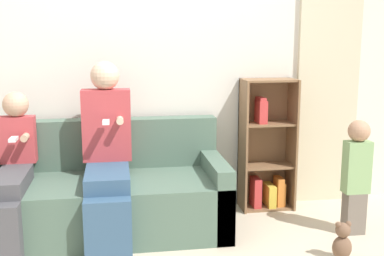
{
  "coord_description": "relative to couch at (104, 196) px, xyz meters",
  "views": [
    {
      "loc": [
        -0.27,
        -3.03,
        1.45
      ],
      "look_at": [
        0.3,
        0.56,
        0.76
      ],
      "focal_mm": 45.0,
      "sensor_mm": 36.0,
      "label": 1
    }
  ],
  "objects": [
    {
      "name": "child_seated",
      "position": [
        -0.62,
        -0.14,
        0.27
      ],
      "size": [
        0.26,
        0.81,
        1.06
      ],
      "color": "#47474C",
      "rests_on": "ground_plane"
    },
    {
      "name": "bookshelf",
      "position": [
        1.37,
        0.31,
        0.22
      ],
      "size": [
        0.45,
        0.27,
        1.11
      ],
      "color": "brown",
      "rests_on": "ground_plane"
    },
    {
      "name": "curtain_panel",
      "position": [
        1.94,
        0.4,
        0.77
      ],
      "size": [
        0.55,
        0.04,
        2.08
      ],
      "color": "beige",
      "rests_on": "ground_plane"
    },
    {
      "name": "couch",
      "position": [
        0.0,
        0.0,
        0.0
      ],
      "size": [
        1.83,
        0.84,
        0.81
      ],
      "color": "#4C6656",
      "rests_on": "ground_plane"
    },
    {
      "name": "ground_plane",
      "position": [
        0.38,
        -0.52,
        -0.27
      ],
      "size": [
        14.0,
        14.0,
        0.0
      ],
      "primitive_type": "plane",
      "color": "beige"
    },
    {
      "name": "back_wall",
      "position": [
        0.38,
        0.45,
        1.0
      ],
      "size": [
        10.0,
        0.06,
        2.55
      ],
      "color": "silver",
      "rests_on": "ground_plane"
    },
    {
      "name": "teddy_bear",
      "position": [
        1.56,
        -0.76,
        -0.15
      ],
      "size": [
        0.13,
        0.11,
        0.26
      ],
      "color": "brown",
      "rests_on": "ground_plane"
    },
    {
      "name": "toddler_standing",
      "position": [
        1.85,
        -0.36,
        0.2
      ],
      "size": [
        0.19,
        0.16,
        0.86
      ],
      "color": "#70665B",
      "rests_on": "ground_plane"
    },
    {
      "name": "adult_seated",
      "position": [
        0.04,
        -0.09,
        0.38
      ],
      "size": [
        0.36,
        0.8,
        1.28
      ],
      "color": "#335170",
      "rests_on": "ground_plane"
    }
  ]
}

